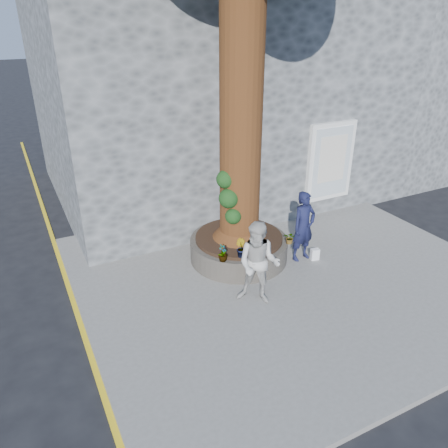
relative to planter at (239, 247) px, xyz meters
name	(u,v)px	position (x,y,z in m)	size (l,w,h in m)	color
ground	(251,318)	(-0.80, -2.00, -0.41)	(120.00, 120.00, 0.00)	black
pavement	(286,273)	(0.70, -1.00, -0.35)	(9.00, 8.00, 0.12)	slate
yellow_line	(84,334)	(-3.85, -1.00, -0.41)	(0.10, 30.00, 0.01)	yellow
stone_shop	(209,91)	(1.70, 5.20, 2.75)	(10.30, 8.30, 6.30)	#484B4D
neighbour_shop	(391,81)	(9.70, 5.20, 2.59)	(6.00, 8.00, 6.00)	#484B4D
planter	(239,247)	(0.00, 0.00, 0.00)	(2.30, 2.30, 0.60)	black
man	(304,226)	(1.34, -0.68, 0.56)	(0.62, 0.41, 1.70)	#141738
woman	(259,264)	(-0.49, -1.69, 0.59)	(0.86, 0.67, 1.76)	#BAB8B2
shopping_bag	(315,254)	(1.58, -0.88, -0.15)	(0.20, 0.12, 0.28)	white
plant_a	(223,253)	(-0.85, -0.85, 0.50)	(0.20, 0.14, 0.38)	gray
plant_b	(240,248)	(-0.43, -0.85, 0.51)	(0.22, 0.22, 0.41)	gray
plant_c	(223,254)	(-0.85, -0.85, 0.48)	(0.20, 0.20, 0.35)	gray
plant_d	(290,238)	(0.85, -0.85, 0.45)	(0.25, 0.22, 0.28)	gray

